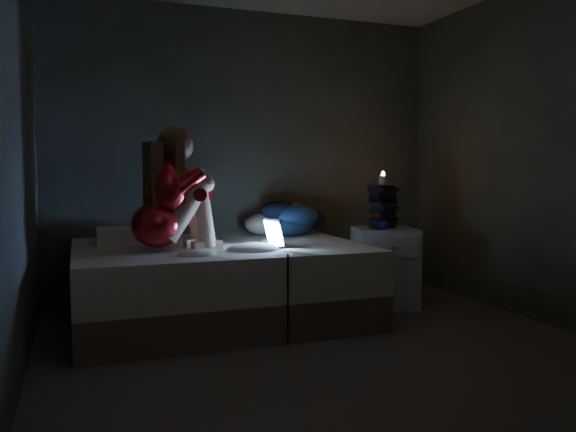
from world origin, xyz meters
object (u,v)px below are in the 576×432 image
laptop (260,234)px  bed (219,282)px  phone (378,229)px  candle (383,180)px  woman (156,188)px  nightstand (385,267)px

laptop → bed: bearing=104.5°
laptop → phone: 1.13m
laptop → candle: 1.33m
woman → candle: size_ratio=11.07×
woman → candle: (1.94, 0.26, 0.04)m
nightstand → laptop: bearing=-151.9°
woman → candle: woman is taller
woman → phone: (1.82, 0.12, -0.36)m
nightstand → candle: candle is taller
bed → phone: bearing=-4.9°
woman → candle: bearing=-1.6°
woman → phone: woman is taller
bed → candle: candle is taller
bed → woman: 0.92m
bed → laptop: 0.58m
phone → laptop: bearing=176.5°
candle → phone: candle is taller
laptop → phone: laptop is taller
bed → woman: bearing=-154.9°
candle → phone: 0.44m
bed → laptop: laptop is taller
woman → laptop: bearing=-18.5°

